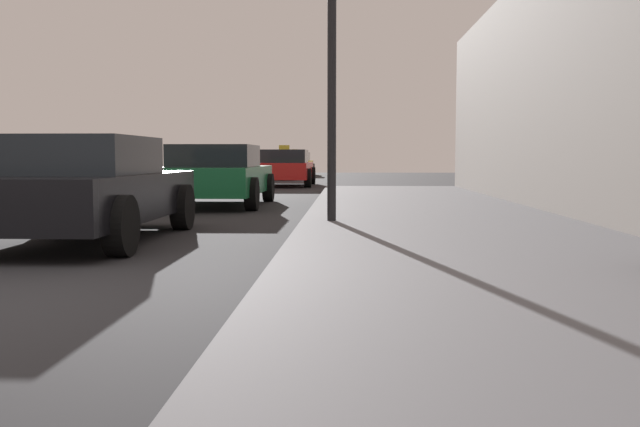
{
  "coord_description": "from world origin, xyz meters",
  "views": [
    {
      "loc": [
        2.65,
        -4.8,
        1.03
      ],
      "look_at": [
        2.38,
        1.83,
        0.48
      ],
      "focal_mm": 38.77,
      "sensor_mm": 36.0,
      "label": 1
    }
  ],
  "objects_px": {
    "car_red": "(285,167)",
    "car_black": "(84,188)",
    "car_silver": "(278,165)",
    "car_yellow": "(295,164)",
    "car_green": "(217,175)"
  },
  "relations": [
    {
      "from": "car_black",
      "to": "car_red",
      "type": "relative_size",
      "value": 0.92
    },
    {
      "from": "car_green",
      "to": "car_yellow",
      "type": "bearing_deg",
      "value": 90.39
    },
    {
      "from": "car_black",
      "to": "car_silver",
      "type": "height_order",
      "value": "same"
    },
    {
      "from": "car_green",
      "to": "car_red",
      "type": "distance_m",
      "value": 9.98
    },
    {
      "from": "car_red",
      "to": "car_yellow",
      "type": "height_order",
      "value": "same"
    },
    {
      "from": "car_silver",
      "to": "car_red",
      "type": "bearing_deg",
      "value": -82.5
    },
    {
      "from": "car_red",
      "to": "car_black",
      "type": "bearing_deg",
      "value": -93.43
    },
    {
      "from": "car_black",
      "to": "car_silver",
      "type": "relative_size",
      "value": 0.92
    },
    {
      "from": "car_silver",
      "to": "car_black",
      "type": "bearing_deg",
      "value": -90.05
    },
    {
      "from": "car_black",
      "to": "car_red",
      "type": "bearing_deg",
      "value": 86.57
    },
    {
      "from": "car_black",
      "to": "car_red",
      "type": "distance_m",
      "value": 16.14
    },
    {
      "from": "car_red",
      "to": "car_silver",
      "type": "distance_m",
      "value": 7.24
    },
    {
      "from": "car_red",
      "to": "car_yellow",
      "type": "distance_m",
      "value": 13.6
    },
    {
      "from": "car_black",
      "to": "car_red",
      "type": "height_order",
      "value": "car_red"
    },
    {
      "from": "car_green",
      "to": "car_black",
      "type": "bearing_deg",
      "value": -94.12
    }
  ]
}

